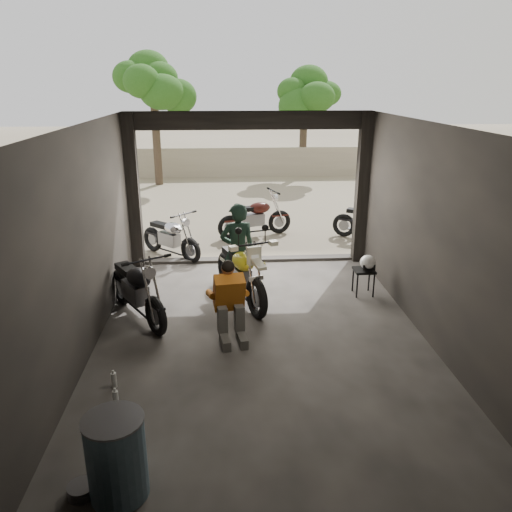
{
  "coord_description": "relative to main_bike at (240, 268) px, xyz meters",
  "views": [
    {
      "loc": [
        -0.54,
        -6.83,
        3.74
      ],
      "look_at": [
        -0.05,
        0.6,
        1.14
      ],
      "focal_mm": 35.0,
      "sensor_mm": 36.0,
      "label": 1
    }
  ],
  "objects": [
    {
      "name": "ground",
      "position": [
        0.27,
        -1.39,
        -0.64
      ],
      "size": [
        80.0,
        80.0,
        0.0
      ],
      "primitive_type": "plane",
      "color": "#7A6D56",
      "rests_on": "ground"
    },
    {
      "name": "garage",
      "position": [
        0.27,
        -0.85,
        0.64
      ],
      "size": [
        7.0,
        7.13,
        3.2
      ],
      "color": "#2D2B28",
      "rests_on": "ground"
    },
    {
      "name": "boundary_wall",
      "position": [
        0.27,
        12.61,
        -0.04
      ],
      "size": [
        18.0,
        0.3,
        1.2
      ],
      "primitive_type": "cube",
      "color": "gray",
      "rests_on": "ground"
    },
    {
      "name": "tree_left",
      "position": [
        -2.73,
        11.11,
        3.34
      ],
      "size": [
        2.2,
        2.2,
        5.6
      ],
      "color": "#382B1E",
      "rests_on": "ground"
    },
    {
      "name": "tree_right",
      "position": [
        3.07,
        12.61,
        2.92
      ],
      "size": [
        2.2,
        2.2,
        5.0
      ],
      "color": "#382B1E",
      "rests_on": "ground"
    },
    {
      "name": "main_bike",
      "position": [
        0.0,
        0.0,
        0.0
      ],
      "size": [
        1.39,
        2.08,
        1.28
      ],
      "primitive_type": null,
      "rotation": [
        0.0,
        0.0,
        0.34
      ],
      "color": "beige",
      "rests_on": "ground"
    },
    {
      "name": "left_bike",
      "position": [
        -1.73,
        -0.56,
        -0.03
      ],
      "size": [
        1.57,
        1.91,
        1.21
      ],
      "primitive_type": null,
      "rotation": [
        0.0,
        0.0,
        0.56
      ],
      "color": "black",
      "rests_on": "ground"
    },
    {
      "name": "outside_bike_a",
      "position": [
        -1.47,
        2.52,
        -0.09
      ],
      "size": [
        1.63,
        1.6,
        1.09
      ],
      "primitive_type": null,
      "rotation": [
        0.0,
        0.0,
        0.81
      ],
      "color": "black",
      "rests_on": "ground"
    },
    {
      "name": "outside_bike_b",
      "position": [
        0.52,
        4.01,
        -0.06
      ],
      "size": [
        1.85,
        1.19,
        1.16
      ],
      "primitive_type": null,
      "rotation": [
        0.0,
        0.0,
        1.87
      ],
      "color": "#41140F",
      "rests_on": "ground"
    },
    {
      "name": "outside_bike_c",
      "position": [
        3.33,
        3.47,
        -0.08
      ],
      "size": [
        1.77,
        1.46,
        1.12
      ],
      "primitive_type": null,
      "rotation": [
        0.0,
        0.0,
        1.02
      ],
      "color": "black",
      "rests_on": "ground"
    },
    {
      "name": "rider",
      "position": [
        -0.04,
        0.27,
        0.23
      ],
      "size": [
        0.71,
        0.54,
        1.75
      ],
      "primitive_type": "imported",
      "rotation": [
        0.0,
        0.0,
        3.35
      ],
      "color": "black",
      "rests_on": "ground"
    },
    {
      "name": "mechanic",
      "position": [
        -0.2,
        -1.41,
        -0.05
      ],
      "size": [
        0.72,
        0.9,
        1.19
      ],
      "primitive_type": null,
      "rotation": [
        0.0,
        0.0,
        0.15
      ],
      "color": "#C86D1A",
      "rests_on": "ground"
    },
    {
      "name": "stool",
      "position": [
        2.27,
        0.13,
        -0.21
      ],
      "size": [
        0.37,
        0.37,
        0.51
      ],
      "rotation": [
        0.0,
        0.0,
        -0.15
      ],
      "color": "black",
      "rests_on": "ground"
    },
    {
      "name": "helmet",
      "position": [
        2.32,
        0.13,
        0.0
      ],
      "size": [
        0.38,
        0.39,
        0.27
      ],
      "primitive_type": "ellipsoid",
      "rotation": [
        0.0,
        0.0,
        -0.41
      ],
      "color": "white",
      "rests_on": "stool"
    },
    {
      "name": "oil_drum",
      "position": [
        -1.32,
        -4.39,
        -0.21
      ],
      "size": [
        0.62,
        0.62,
        0.86
      ],
      "primitive_type": "cylinder",
      "rotation": [
        0.0,
        0.0,
        -0.13
      ],
      "color": "#3F5A6A",
      "rests_on": "ground"
    },
    {
      "name": "sign_post",
      "position": [
        3.1,
        2.4,
        0.82
      ],
      "size": [
        0.73,
        0.08,
        2.19
      ],
      "rotation": [
        0.0,
        0.0,
        0.35
      ],
      "color": "black",
      "rests_on": "ground"
    }
  ]
}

